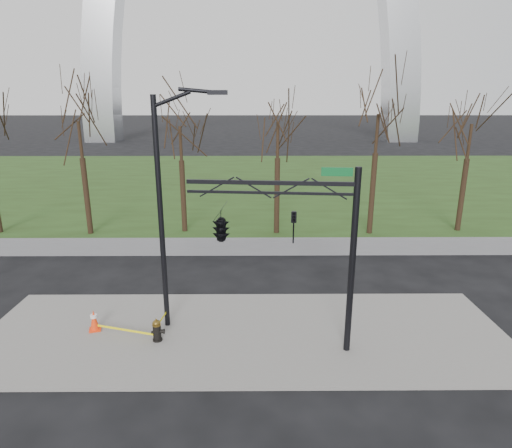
{
  "coord_description": "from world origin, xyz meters",
  "views": [
    {
      "loc": [
        0.29,
        -13.08,
        7.78
      ],
      "look_at": [
        0.4,
        2.0,
        3.42
      ],
      "focal_mm": 29.76,
      "sensor_mm": 36.0,
      "label": 1
    }
  ],
  "objects_px": {
    "fire_hydrant": "(157,331)",
    "street_light": "(166,199)",
    "traffic_cone": "(94,320)",
    "traffic_signal_mast": "(246,226)"
  },
  "relations": [
    {
      "from": "fire_hydrant",
      "to": "traffic_cone",
      "type": "xyz_separation_m",
      "value": [
        -2.34,
        0.69,
        0.01
      ]
    },
    {
      "from": "traffic_cone",
      "to": "traffic_signal_mast",
      "type": "relative_size",
      "value": 0.13
    },
    {
      "from": "street_light",
      "to": "traffic_cone",
      "type": "bearing_deg",
      "value": -169.29
    },
    {
      "from": "fire_hydrant",
      "to": "traffic_cone",
      "type": "relative_size",
      "value": 1.05
    },
    {
      "from": "traffic_cone",
      "to": "traffic_signal_mast",
      "type": "xyz_separation_m",
      "value": [
        5.32,
        -0.95,
        3.67
      ]
    },
    {
      "from": "traffic_cone",
      "to": "traffic_signal_mast",
      "type": "bearing_deg",
      "value": -10.14
    },
    {
      "from": "traffic_cone",
      "to": "street_light",
      "type": "height_order",
      "value": "street_light"
    },
    {
      "from": "fire_hydrant",
      "to": "traffic_signal_mast",
      "type": "distance_m",
      "value": 4.74
    },
    {
      "from": "fire_hydrant",
      "to": "street_light",
      "type": "relative_size",
      "value": 0.1
    },
    {
      "from": "fire_hydrant",
      "to": "traffic_cone",
      "type": "bearing_deg",
      "value": 162.39
    }
  ]
}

